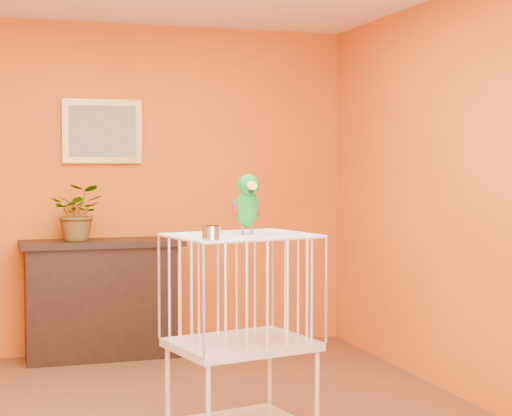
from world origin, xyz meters
name	(u,v)px	position (x,y,z in m)	size (l,w,h in m)	color
room_shell	(157,148)	(0.00, 0.00, 1.58)	(4.50, 4.50, 4.50)	orange
console_cabinet	(103,299)	(-0.03, 2.03, 0.46)	(1.23, 0.44, 0.91)	black
potted_plant	(79,219)	(-0.21, 2.05, 1.08)	(0.39, 0.43, 0.34)	#26722D
framed_picture	(102,131)	(0.00, 2.22, 1.75)	(0.62, 0.04, 0.50)	gold
birdcage	(241,334)	(0.42, -0.16, 0.58)	(0.82, 0.69, 1.12)	white
feed_cup	(211,233)	(0.19, -0.42, 1.15)	(0.10, 0.10, 0.07)	silver
parrot	(247,204)	(0.47, -0.12, 1.28)	(0.16, 0.29, 0.33)	#59544C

